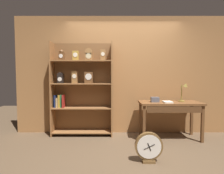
{
  "coord_description": "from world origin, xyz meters",
  "views": [
    {
      "loc": [
        -0.25,
        -2.62,
        1.26
      ],
      "look_at": [
        -0.24,
        0.75,
        1.07
      ],
      "focal_mm": 28.07,
      "sensor_mm": 36.0,
      "label": 1
    }
  ],
  "objects_px": {
    "toolbox_small": "(155,100)",
    "round_clock_large": "(148,147)",
    "open_repair_manual": "(167,102)",
    "bookshelf": "(80,88)",
    "desk_lamp": "(183,91)",
    "workbench": "(170,107)"
  },
  "relations": [
    {
      "from": "workbench",
      "to": "open_repair_manual",
      "type": "bearing_deg",
      "value": -134.42
    },
    {
      "from": "desk_lamp",
      "to": "round_clock_large",
      "type": "xyz_separation_m",
      "value": [
        -0.93,
        -1.06,
        -0.75
      ]
    },
    {
      "from": "bookshelf",
      "to": "toolbox_small",
      "type": "distance_m",
      "value": 1.58
    },
    {
      "from": "round_clock_large",
      "to": "toolbox_small",
      "type": "bearing_deg",
      "value": 71.78
    },
    {
      "from": "toolbox_small",
      "to": "round_clock_large",
      "type": "height_order",
      "value": "toolbox_small"
    },
    {
      "from": "workbench",
      "to": "toolbox_small",
      "type": "relative_size",
      "value": 7.59
    },
    {
      "from": "workbench",
      "to": "toolbox_small",
      "type": "distance_m",
      "value": 0.34
    },
    {
      "from": "bookshelf",
      "to": "open_repair_manual",
      "type": "height_order",
      "value": "bookshelf"
    },
    {
      "from": "toolbox_small",
      "to": "open_repair_manual",
      "type": "height_order",
      "value": "toolbox_small"
    },
    {
      "from": "bookshelf",
      "to": "workbench",
      "type": "distance_m",
      "value": 1.91
    },
    {
      "from": "workbench",
      "to": "round_clock_large",
      "type": "bearing_deg",
      "value": -122.55
    },
    {
      "from": "desk_lamp",
      "to": "bookshelf",
      "type": "bearing_deg",
      "value": 174.93
    },
    {
      "from": "bookshelf",
      "to": "round_clock_large",
      "type": "relative_size",
      "value": 4.43
    },
    {
      "from": "bookshelf",
      "to": "desk_lamp",
      "type": "bearing_deg",
      "value": -5.07
    },
    {
      "from": "desk_lamp",
      "to": "toolbox_small",
      "type": "xyz_separation_m",
      "value": [
        -0.61,
        -0.07,
        -0.17
      ]
    },
    {
      "from": "bookshelf",
      "to": "open_repair_manual",
      "type": "relative_size",
      "value": 9.07
    },
    {
      "from": "toolbox_small",
      "to": "desk_lamp",
      "type": "bearing_deg",
      "value": 6.65
    },
    {
      "from": "bookshelf",
      "to": "round_clock_large",
      "type": "distance_m",
      "value": 1.92
    },
    {
      "from": "open_repair_manual",
      "to": "round_clock_large",
      "type": "distance_m",
      "value": 1.2
    },
    {
      "from": "bookshelf",
      "to": "toolbox_small",
      "type": "xyz_separation_m",
      "value": [
        1.54,
        -0.26,
        -0.22
      ]
    },
    {
      "from": "open_repair_manual",
      "to": "round_clock_large",
      "type": "relative_size",
      "value": 0.49
    },
    {
      "from": "open_repair_manual",
      "to": "round_clock_large",
      "type": "height_order",
      "value": "open_repair_manual"
    }
  ]
}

